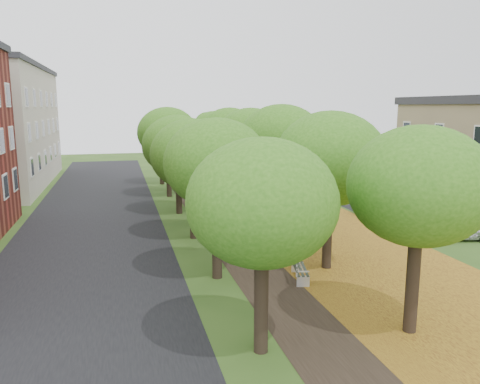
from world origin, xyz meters
TOP-DOWN VIEW (x-y plane):
  - ground at (0.00, 0.00)m, footprint 120.00×120.00m
  - street_asphalt at (-7.50, 15.00)m, footprint 8.00×70.00m
  - footpath at (0.00, 15.00)m, footprint 3.20×70.00m
  - leaf_verge at (5.00, 15.00)m, footprint 7.50×70.00m
  - parking_lot at (13.50, 16.00)m, footprint 9.00×16.00m
  - tree_row_west at (-2.20, 15.00)m, footprint 4.31×34.31m
  - tree_row_east at (2.60, 15.00)m, footprint 4.31×34.31m
  - bench at (0.92, 4.98)m, footprint 0.91×1.84m
  - car_silver at (11.00, 8.35)m, footprint 4.10×2.34m
  - car_red at (11.42, 13.44)m, footprint 3.89×2.11m
  - car_grey at (11.00, 14.42)m, footprint 4.45×2.15m
  - car_white at (11.61, 21.02)m, footprint 5.70×2.99m

SIDE VIEW (x-z plane):
  - ground at x=0.00m, z-range 0.00..0.00m
  - street_asphalt at x=-7.50m, z-range 0.00..0.01m
  - parking_lot at x=13.50m, z-range 0.00..0.01m
  - footpath at x=0.00m, z-range 0.00..0.01m
  - leaf_verge at x=5.00m, z-range 0.00..0.01m
  - bench at x=0.92m, z-range 0.02..0.85m
  - car_red at x=11.42m, z-range 0.00..1.22m
  - car_grey at x=11.00m, z-range 0.00..1.25m
  - car_silver at x=11.00m, z-range 0.00..1.32m
  - car_white at x=11.61m, z-range 0.00..1.53m
  - tree_row_west at x=-2.20m, z-range 1.35..7.75m
  - tree_row_east at x=2.60m, z-range 1.35..7.75m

